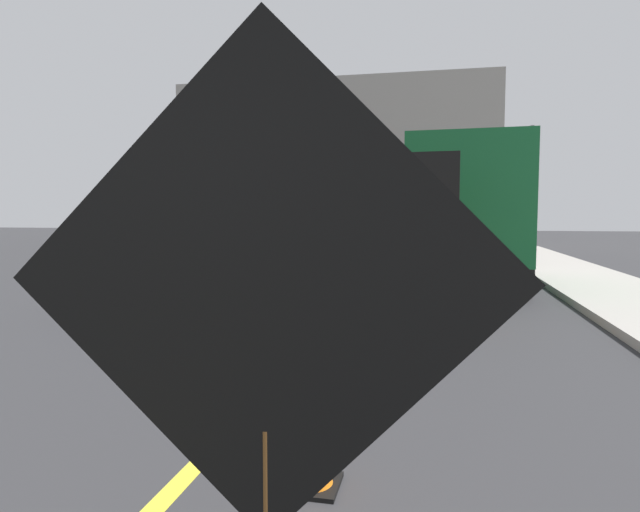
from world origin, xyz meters
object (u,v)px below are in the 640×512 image
Objects in this scene: traffic_cone_mid_lane at (354,353)px; pickup_car at (215,266)px; roadwork_sign at (265,296)px; box_truck at (468,211)px; arrow_board_trailer at (407,290)px; highway_guide_sign at (510,168)px; traffic_cone_near_sign at (311,429)px.

pickup_car is at bearing 127.28° from traffic_cone_mid_lane.
box_truck is at bearing 84.05° from roadwork_sign.
highway_guide_sign reaches higher than arrow_board_trailer.
traffic_cone_mid_lane is (-1.54, -8.18, -1.49)m from box_truck.
roadwork_sign reaches higher than traffic_cone_near_sign.
pickup_car is 5.73m from traffic_cone_mid_lane.
highway_guide_sign is (3.18, 19.97, 1.95)m from roadwork_sign.
arrow_board_trailer is 13.41m from highway_guide_sign.
box_truck reaches higher than traffic_cone_near_sign.
highway_guide_sign is (1.93, 7.98, 1.63)m from box_truck.
traffic_cone_near_sign is at bearing -88.71° from traffic_cone_mid_lane.
box_truck is at bearing -103.60° from highway_guide_sign.
traffic_cone_mid_lane is (-0.05, 2.17, -0.07)m from traffic_cone_near_sign.
pickup_car is at bearing 114.17° from roadwork_sign.
traffic_cone_near_sign is at bearing -98.19° from box_truck.
roadwork_sign is 20.32m from highway_guide_sign.
pickup_car is 13.79m from highway_guide_sign.
box_truck is 8.45m from traffic_cone_mid_lane.
roadwork_sign is at bearing -95.95° from box_truck.
box_truck is 10.55m from traffic_cone_near_sign.
box_truck is (1.19, 4.72, 1.31)m from arrow_board_trailer.
roadwork_sign is 0.35× the size of box_truck.
roadwork_sign is 12.06m from box_truck.
traffic_cone_near_sign is 1.23× the size of traffic_cone_mid_lane.
arrow_board_trailer reaches higher than pickup_car.
roadwork_sign is 1.99m from traffic_cone_near_sign.
highway_guide_sign is at bearing 79.43° from traffic_cone_near_sign.
box_truck is 8.37m from highway_guide_sign.
arrow_board_trailer is at bearing 89.52° from roadwork_sign.
roadwork_sign is at bearing -81.68° from traffic_cone_near_sign.
box_truck is 1.35× the size of highway_guide_sign.
traffic_cone_mid_lane is (-0.35, -3.46, -0.18)m from arrow_board_trailer.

